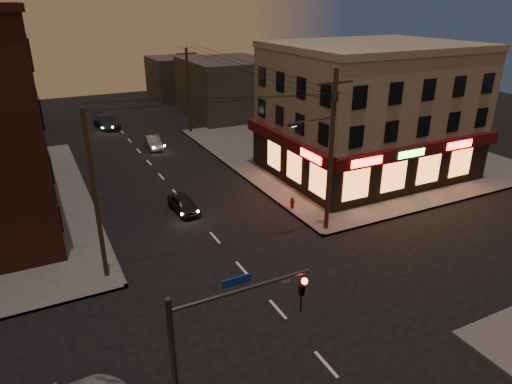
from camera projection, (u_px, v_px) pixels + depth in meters
ground at (278, 309)px, 21.80m from camera, size 120.00×120.00×0.00m
sidewalk_ne at (343, 150)px, 44.88m from camera, size 24.00×28.00×0.15m
pizza_building at (368, 110)px, 37.40m from camera, size 15.85×12.85×10.50m
bg_building_ne_a at (228, 88)px, 57.54m from camera, size 10.00×12.00×7.00m
bg_building_ne_b at (178, 78)px, 68.43m from camera, size 8.00×8.00×6.00m
utility_pole_main at (330, 144)px, 27.12m from camera, size 4.20×0.44×10.00m
utility_pole_far at (189, 91)px, 49.17m from camera, size 0.26×0.26×9.00m
utility_pole_west at (95, 198)px, 22.53m from camera, size 0.24×0.24×9.00m
traffic_signal at (208, 353)px, 13.26m from camera, size 4.49×0.32×6.47m
sedan_near at (184, 204)px, 31.68m from camera, size 1.62×3.55×1.18m
sedan_mid at (153, 142)px, 45.43m from camera, size 1.49×3.75×1.21m
sedan_far at (107, 122)px, 52.68m from camera, size 2.70×5.23×1.45m
fire_hydrant at (292, 202)px, 31.92m from camera, size 0.37×0.37×0.83m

